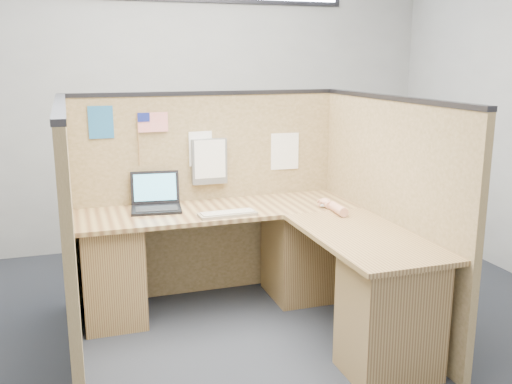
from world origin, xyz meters
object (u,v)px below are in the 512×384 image
object	(u,v)px
keyboard	(228,214)
mouse	(325,204)
l_desk	(261,270)
laptop	(155,200)

from	to	relation	value
keyboard	mouse	world-z (taller)	mouse
l_desk	keyboard	distance (m)	0.43
l_desk	laptop	size ratio (longest dim) A/B	5.31
l_desk	laptop	world-z (taller)	laptop
laptop	keyboard	size ratio (longest dim) A/B	0.93
l_desk	keyboard	bearing A→B (deg)	132.58
l_desk	mouse	distance (m)	0.68
l_desk	mouse	bearing A→B (deg)	19.31
keyboard	laptop	bearing A→B (deg)	138.94
laptop	keyboard	world-z (taller)	laptop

